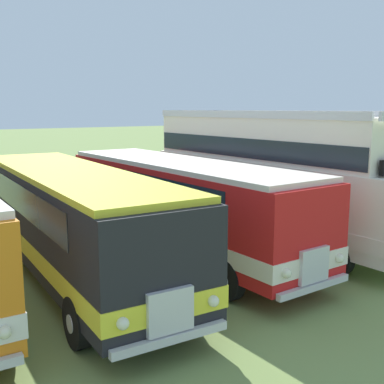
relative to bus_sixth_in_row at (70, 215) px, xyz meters
name	(u,v)px	position (x,y,z in m)	size (l,w,h in m)	color
bus_sixth_in_row	(70,215)	(0.00, 0.00, 0.00)	(3.05, 11.21, 2.99)	black
bus_seventh_in_row	(180,200)	(3.60, 0.14, 0.00)	(2.82, 10.84, 2.99)	red
bus_eighth_in_row	(270,173)	(7.19, -0.07, 0.60)	(2.79, 10.92, 4.52)	silver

